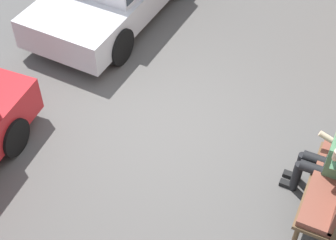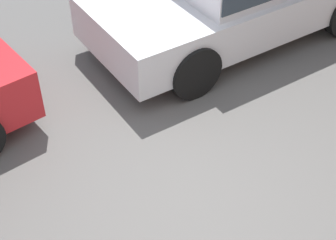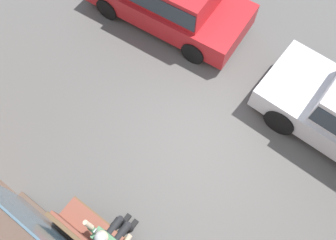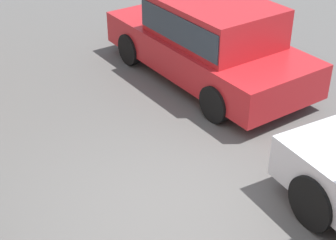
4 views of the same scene
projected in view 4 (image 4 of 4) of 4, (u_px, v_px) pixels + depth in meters
name	position (u px, v px, depth m)	size (l,w,h in m)	color
ground_plane	(171.00, 207.00, 6.45)	(60.00, 60.00, 0.00)	#565451
parked_car_mid	(210.00, 38.00, 9.08)	(4.28, 2.04, 1.51)	red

